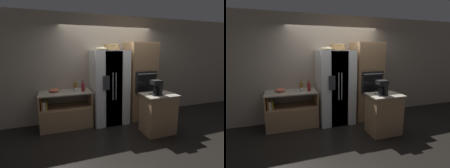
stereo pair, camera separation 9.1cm
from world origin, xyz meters
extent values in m
plane|color=black|center=(0.00, 0.00, 0.00)|extent=(20.00, 20.00, 0.00)
cube|color=tan|center=(0.00, 0.48, 1.40)|extent=(12.00, 0.06, 2.80)
cube|color=#A87F56|center=(-1.20, 0.13, 0.26)|extent=(1.23, 0.63, 0.52)
cube|color=#A87F56|center=(-1.20, 0.13, 0.52)|extent=(1.18, 0.58, 0.02)
cube|color=#A87F56|center=(-1.79, 0.13, 0.69)|extent=(0.04, 0.63, 0.34)
cube|color=#A87F56|center=(-0.60, 0.13, 0.69)|extent=(0.04, 0.63, 0.34)
cube|color=#ADA38E|center=(-1.20, 0.13, 0.87)|extent=(1.23, 0.63, 0.03)
cube|color=orange|center=(-1.74, 0.10, 0.66)|extent=(0.03, 0.36, 0.26)
cube|color=silver|center=(-1.69, 0.10, 0.63)|extent=(0.06, 0.43, 0.20)
cube|color=gold|center=(-1.64, 0.10, 0.62)|extent=(0.03, 0.30, 0.18)
cube|color=white|center=(-0.09, 0.08, 0.94)|extent=(0.89, 0.74, 1.88)
cube|color=white|center=(-0.09, -0.30, 0.94)|extent=(0.44, 0.02, 1.85)
cube|color=white|center=(-0.08, -0.30, 0.94)|extent=(0.44, 0.02, 1.85)
cylinder|color=#B2B2B7|center=(-0.13, -0.33, 1.04)|extent=(0.02, 0.02, 0.66)
cylinder|color=#B2B2B7|center=(-0.05, -0.33, 1.04)|extent=(0.02, 0.02, 0.66)
cube|color=#2D2D33|center=(-0.29, -0.32, 1.13)|extent=(0.16, 0.01, 0.34)
cube|color=#A87F56|center=(0.82, 0.11, 1.04)|extent=(0.74, 0.68, 2.09)
cube|color=black|center=(0.82, -0.25, 1.08)|extent=(0.61, 0.04, 0.55)
cube|color=black|center=(0.82, -0.27, 1.04)|extent=(0.50, 0.01, 0.38)
cylinder|color=#B2B2B7|center=(0.82, -0.28, 1.29)|extent=(0.53, 0.02, 0.02)
cube|color=#94704C|center=(0.82, -0.23, 1.72)|extent=(0.70, 0.01, 0.66)
cube|color=#A87F56|center=(0.76, -0.91, 0.44)|extent=(0.69, 0.52, 0.89)
cube|color=#ADA38E|center=(0.76, -0.91, 0.90)|extent=(0.75, 0.57, 0.03)
cylinder|color=tan|center=(-0.02, 0.08, 1.95)|extent=(0.38, 0.38, 0.13)
torus|color=tan|center=(-0.02, 0.08, 2.01)|extent=(0.40, 0.40, 0.03)
ellipsoid|color=beige|center=(-0.31, 0.01, 1.92)|extent=(0.30, 0.30, 0.08)
cylinder|color=brown|center=(-0.93, 0.24, 0.98)|extent=(0.09, 0.09, 0.19)
cone|color=brown|center=(-0.93, 0.24, 1.10)|extent=(0.09, 0.09, 0.05)
cylinder|color=brown|center=(-0.93, 0.24, 1.13)|extent=(0.03, 0.03, 0.02)
cylinder|color=maroon|center=(-0.77, 0.06, 0.98)|extent=(0.09, 0.09, 0.20)
cone|color=maroon|center=(-0.77, 0.06, 1.11)|extent=(0.09, 0.09, 0.05)
cylinder|color=maroon|center=(-0.77, 0.06, 1.15)|extent=(0.03, 0.03, 0.03)
cylinder|color=silver|center=(-0.95, 0.04, 0.93)|extent=(0.08, 0.08, 0.09)
torus|color=silver|center=(-0.91, 0.04, 0.93)|extent=(0.06, 0.01, 0.06)
ellipsoid|color=#DB664C|center=(-1.45, 0.23, 0.93)|extent=(0.25, 0.25, 0.08)
cube|color=black|center=(0.65, -0.95, 0.93)|extent=(0.21, 0.19, 0.02)
cylinder|color=black|center=(0.63, -0.95, 1.01)|extent=(0.11, 0.11, 0.14)
cube|color=black|center=(0.72, -0.95, 1.08)|extent=(0.08, 0.16, 0.33)
cube|color=black|center=(0.65, -0.95, 1.20)|extent=(0.21, 0.19, 0.09)
camera|label=1|loc=(-1.50, -4.13, 1.89)|focal=28.00mm
camera|label=2|loc=(-1.41, -4.16, 1.89)|focal=28.00mm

